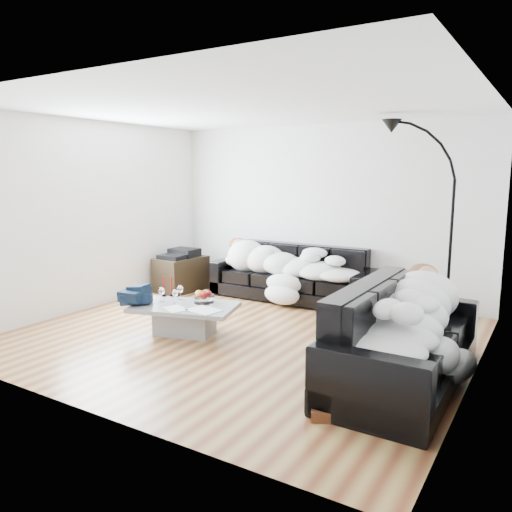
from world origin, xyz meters
The scene contains 24 objects.
ground centered at (0.00, 0.00, 0.00)m, with size 5.00×5.00×0.00m, color brown.
wall_back centered at (0.00, 2.25, 1.30)m, with size 5.00×0.02×2.60m, color silver.
wall_left centered at (-2.50, 0.00, 1.30)m, with size 0.02×4.50×2.60m, color silver.
wall_right centered at (2.50, 0.00, 1.30)m, with size 0.02×4.50×2.60m, color silver.
ceiling centered at (0.00, 0.00, 2.60)m, with size 5.00×5.00×0.00m, color white.
sofa_back centered at (-0.28, 1.79, 0.40)m, with size 2.45×0.85×0.80m, color black.
sofa_right centered at (1.97, -0.34, 0.44)m, with size 2.19×0.94×0.89m, color black.
sleeper_back centered at (-0.28, 1.74, 0.63)m, with size 2.08×0.72×0.42m, color white, non-canonical shape.
sleeper_right centered at (1.97, -0.34, 0.65)m, with size 1.88×0.79×0.46m, color white, non-canonical shape.
teal_cushion centered at (1.91, 0.34, 0.72)m, with size 0.36×0.30×0.20m, color #0D4E5E.
coffee_table centered at (-0.61, -0.32, 0.17)m, with size 1.20×0.70×0.35m, color #939699.
fruit_bowl centered at (-0.49, -0.10, 0.43)m, with size 0.25×0.25×0.15m, color white.
wine_glass_a centered at (-0.80, -0.17, 0.44)m, with size 0.08×0.08×0.18m, color white.
wine_glass_b centered at (-0.94, -0.34, 0.44)m, with size 0.07×0.07×0.17m, color white.
wine_glass_c centered at (-0.75, -0.32, 0.43)m, with size 0.07×0.07×0.17m, color white.
candle_left centered at (-1.10, -0.12, 0.48)m, with size 0.05×0.05×0.26m, color maroon.
candle_right centered at (-1.02, -0.07, 0.47)m, with size 0.04×0.04×0.24m, color maroon.
newspaper_a centered at (-0.27, -0.39, 0.36)m, with size 0.36×0.28×0.01m, color silver.
newspaper_b centered at (-0.59, -0.51, 0.36)m, with size 0.29×0.21×0.01m, color silver.
navy_jacket centered at (-1.13, -0.59, 0.52)m, with size 0.38×0.31×0.19m, color black, non-canonical shape.
shoes centered at (1.76, -1.33, 0.05)m, with size 0.43×0.31×0.10m, color #472311, non-canonical shape.
av_cabinet centered at (-2.08, 1.37, 0.27)m, with size 0.54×0.79×0.54m, color black.
stereo centered at (-2.08, 1.37, 0.61)m, with size 0.44×0.34×0.13m, color black.
floor_lamp centered at (2.00, 1.43, 1.11)m, with size 0.81×0.32×2.22m, color black, non-canonical shape.
Camera 1 is at (3.07, -4.73, 1.89)m, focal length 35.00 mm.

